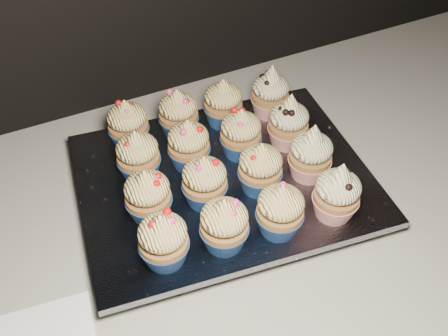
# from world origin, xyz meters

# --- Properties ---
(worktop) EXTENTS (2.44, 0.64, 0.04)m
(worktop) POSITION_xyz_m (0.00, 1.70, 0.88)
(worktop) COLOR beige
(worktop) RESTS_ON cabinet
(baking_tray) EXTENTS (0.42, 0.34, 0.02)m
(baking_tray) POSITION_xyz_m (0.17, 1.71, 0.91)
(baking_tray) COLOR black
(baking_tray) RESTS_ON worktop
(foil_lining) EXTENTS (0.46, 0.38, 0.01)m
(foil_lining) POSITION_xyz_m (0.17, 1.71, 0.93)
(foil_lining) COLOR silver
(foil_lining) RESTS_ON baking_tray
(cupcake_0) EXTENTS (0.06, 0.06, 0.08)m
(cupcake_0) POSITION_xyz_m (0.04, 1.61, 0.97)
(cupcake_0) COLOR navy
(cupcake_0) RESTS_ON foil_lining
(cupcake_1) EXTENTS (0.06, 0.06, 0.08)m
(cupcake_1) POSITION_xyz_m (0.12, 1.60, 0.97)
(cupcake_1) COLOR navy
(cupcake_1) RESTS_ON foil_lining
(cupcake_2) EXTENTS (0.06, 0.06, 0.08)m
(cupcake_2) POSITION_xyz_m (0.20, 1.59, 0.97)
(cupcake_2) COLOR navy
(cupcake_2) RESTS_ON foil_lining
(cupcake_3) EXTENTS (0.06, 0.06, 0.10)m
(cupcake_3) POSITION_xyz_m (0.28, 1.58, 0.97)
(cupcake_3) COLOR red
(cupcake_3) RESTS_ON foil_lining
(cupcake_4) EXTENTS (0.06, 0.06, 0.08)m
(cupcake_4) POSITION_xyz_m (0.05, 1.69, 0.97)
(cupcake_4) COLOR navy
(cupcake_4) RESTS_ON foil_lining
(cupcake_5) EXTENTS (0.06, 0.06, 0.08)m
(cupcake_5) POSITION_xyz_m (0.13, 1.68, 0.97)
(cupcake_5) COLOR navy
(cupcake_5) RESTS_ON foil_lining
(cupcake_6) EXTENTS (0.06, 0.06, 0.08)m
(cupcake_6) POSITION_xyz_m (0.21, 1.67, 0.97)
(cupcake_6) COLOR navy
(cupcake_6) RESTS_ON foil_lining
(cupcake_7) EXTENTS (0.06, 0.06, 0.10)m
(cupcake_7) POSITION_xyz_m (0.29, 1.66, 0.97)
(cupcake_7) COLOR red
(cupcake_7) RESTS_ON foil_lining
(cupcake_8) EXTENTS (0.06, 0.06, 0.08)m
(cupcake_8) POSITION_xyz_m (0.07, 1.77, 0.97)
(cupcake_8) COLOR navy
(cupcake_8) RESTS_ON foil_lining
(cupcake_9) EXTENTS (0.06, 0.06, 0.08)m
(cupcake_9) POSITION_xyz_m (0.14, 1.76, 0.97)
(cupcake_9) COLOR navy
(cupcake_9) RESTS_ON foil_lining
(cupcake_10) EXTENTS (0.06, 0.06, 0.08)m
(cupcake_10) POSITION_xyz_m (0.22, 1.75, 0.97)
(cupcake_10) COLOR navy
(cupcake_10) RESTS_ON foil_lining
(cupcake_11) EXTENTS (0.06, 0.06, 0.10)m
(cupcake_11) POSITION_xyz_m (0.30, 1.74, 0.97)
(cupcake_11) COLOR red
(cupcake_11) RESTS_ON foil_lining
(cupcake_12) EXTENTS (0.06, 0.06, 0.08)m
(cupcake_12) POSITION_xyz_m (0.07, 1.84, 0.97)
(cupcake_12) COLOR navy
(cupcake_12) RESTS_ON foil_lining
(cupcake_13) EXTENTS (0.06, 0.06, 0.08)m
(cupcake_13) POSITION_xyz_m (0.15, 1.83, 0.97)
(cupcake_13) COLOR navy
(cupcake_13) RESTS_ON foil_lining
(cupcake_14) EXTENTS (0.06, 0.06, 0.08)m
(cupcake_14) POSITION_xyz_m (0.23, 1.83, 0.97)
(cupcake_14) COLOR navy
(cupcake_14) RESTS_ON foil_lining
(cupcake_15) EXTENTS (0.06, 0.06, 0.10)m
(cupcake_15) POSITION_xyz_m (0.31, 1.82, 0.97)
(cupcake_15) COLOR red
(cupcake_15) RESTS_ON foil_lining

